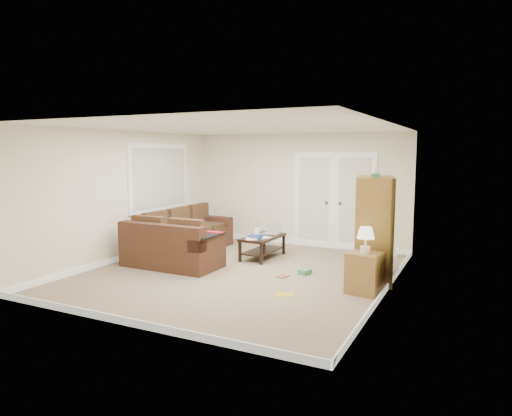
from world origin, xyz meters
The scene contains 17 objects.
floor centered at (0.00, 0.00, 0.00)m, with size 5.50×5.50×0.00m, color gray.
ceiling centered at (0.00, 0.00, 2.50)m, with size 5.00×5.50×0.02m, color white.
wall_left centered at (-2.50, 0.00, 1.25)m, with size 0.02×5.50×2.50m, color white.
wall_right centered at (2.50, 0.00, 1.25)m, with size 0.02×5.50×2.50m, color white.
wall_back centered at (0.00, 2.75, 1.25)m, with size 5.00×0.02×2.50m, color white.
wall_front centered at (0.00, -2.75, 1.25)m, with size 5.00×0.02×2.50m, color white.
baseboards centered at (0.00, 0.00, 0.05)m, with size 5.00×5.50×0.10m, color white, non-canonical shape.
french_doors centered at (0.85, 2.71, 1.04)m, with size 1.80×0.05×2.13m.
window_left centered at (-2.46, 1.00, 1.55)m, with size 0.05×1.92×1.42m.
sectional_sofa centered at (-1.57, 0.49, 0.33)m, with size 1.81×2.71×0.84m.
coffee_table centered at (-0.13, 1.22, 0.24)m, with size 0.57×1.09×0.73m.
tv_armoire centered at (2.15, 0.62, 0.86)m, with size 0.80×1.16×1.82m.
side_cabinet centered at (2.20, -0.15, 0.36)m, with size 0.52×0.52×0.99m.
space_heater centered at (2.20, 2.45, 0.14)m, with size 0.11×0.09×0.28m, color white.
floor_magazine centered at (1.18, -0.77, 0.00)m, with size 0.27×0.21×0.01m, color gold.
floor_greenbox centered at (1.05, 0.43, 0.04)m, with size 0.15×0.21×0.08m, color #3F8C57.
floor_book centered at (0.70, 0.12, 0.01)m, with size 0.15×0.21×0.02m, color brown.
Camera 1 is at (3.68, -6.80, 2.09)m, focal length 32.00 mm.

